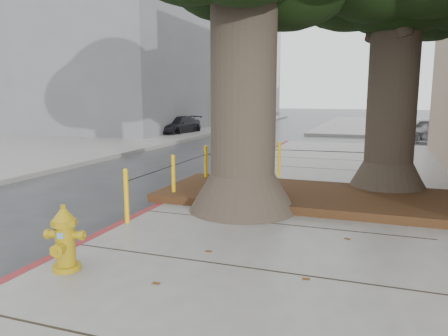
# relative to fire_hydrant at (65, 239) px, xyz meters

# --- Properties ---
(ground) EXTENTS (140.00, 140.00, 0.00)m
(ground) POSITION_rel_fire_hydrant_xyz_m (1.51, 0.83, -0.56)
(ground) COLOR #28282B
(ground) RESTS_ON ground
(sidewalk_far) EXTENTS (16.00, 20.00, 0.15)m
(sidewalk_far) POSITION_rel_fire_hydrant_xyz_m (7.51, 30.83, -0.48)
(sidewalk_far) COLOR slate
(sidewalk_far) RESTS_ON ground
(sidewalk_opposite) EXTENTS (14.00, 60.00, 0.15)m
(sidewalk_opposite) POSITION_rel_fire_hydrant_xyz_m (-12.49, 10.83, -0.48)
(sidewalk_opposite) COLOR slate
(sidewalk_opposite) RESTS_ON ground
(curb_red) EXTENTS (0.14, 26.00, 0.16)m
(curb_red) POSITION_rel_fire_hydrant_xyz_m (-0.49, 3.33, -0.48)
(curb_red) COLOR maroon
(curb_red) RESTS_ON ground
(planter_bed) EXTENTS (6.40, 2.60, 0.16)m
(planter_bed) POSITION_rel_fire_hydrant_xyz_m (2.41, 4.73, -0.33)
(planter_bed) COLOR black
(planter_bed) RESTS_ON sidewalk_main
(building_far_grey) EXTENTS (12.00, 16.00, 12.00)m
(building_far_grey) POSITION_rel_fire_hydrant_xyz_m (-13.49, 22.83, 5.44)
(building_far_grey) COLOR slate
(building_far_grey) RESTS_ON ground
(building_far_white) EXTENTS (12.00, 18.00, 15.00)m
(building_far_white) POSITION_rel_fire_hydrant_xyz_m (-15.49, 45.83, 6.94)
(building_far_white) COLOR silver
(building_far_white) RESTS_ON ground
(bollard_ring) EXTENTS (3.79, 5.39, 0.95)m
(bollard_ring) POSITION_rel_fire_hydrant_xyz_m (0.64, 5.20, 0.11)
(bollard_ring) COLOR yellow
(bollard_ring) RESTS_ON sidewalk_main
(fire_hydrant) EXTENTS (0.45, 0.43, 0.84)m
(fire_hydrant) POSITION_rel_fire_hydrant_xyz_m (0.00, 0.00, 0.00)
(fire_hydrant) COLOR #BB9613
(fire_hydrant) RESTS_ON sidewalk_main
(car_silver) EXTENTS (3.63, 1.61, 1.21)m
(car_silver) POSITION_rel_fire_hydrant_xyz_m (6.21, 19.33, 0.05)
(car_silver) COLOR #ACACB1
(car_silver) RESTS_ON ground
(car_dark) EXTENTS (1.96, 3.90, 1.09)m
(car_dark) POSITION_rel_fire_hydrant_xyz_m (-7.54, 18.79, -0.01)
(car_dark) COLOR black
(car_dark) RESTS_ON ground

